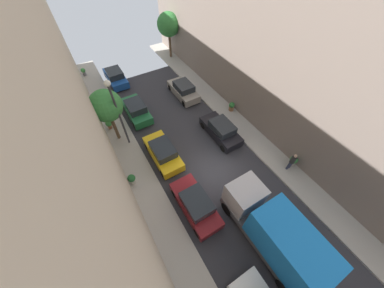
{
  "coord_description": "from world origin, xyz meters",
  "views": [
    {
      "loc": [
        -5.67,
        -6.12,
        13.67
      ],
      "look_at": [
        -0.18,
        3.11,
        0.5
      ],
      "focal_mm": 18.98,
      "sensor_mm": 36.0,
      "label": 1
    }
  ],
  "objects_px": {
    "delivery_truck": "(275,233)",
    "potted_plant_2": "(109,124)",
    "parked_car_left_2": "(196,204)",
    "potted_plant_0": "(232,106)",
    "pedestrian": "(292,161)",
    "street_tree_1": "(168,25)",
    "parked_car_left_4": "(136,110)",
    "parked_car_left_3": "(163,152)",
    "parked_car_left_5": "(116,77)",
    "parked_car_right_1": "(221,130)",
    "potted_plant_4": "(132,179)",
    "potted_plant_1": "(293,161)",
    "lamp_post": "(116,107)",
    "potted_plant_3": "(83,71)",
    "street_tree_0": "(106,106)",
    "parked_car_right_2": "(183,90)"
  },
  "relations": [
    {
      "from": "potted_plant_2",
      "to": "potted_plant_3",
      "type": "height_order",
      "value": "potted_plant_3"
    },
    {
      "from": "potted_plant_4",
      "to": "street_tree_1",
      "type": "bearing_deg",
      "value": 54.4
    },
    {
      "from": "potted_plant_0",
      "to": "potted_plant_1",
      "type": "distance_m",
      "value": 7.61
    },
    {
      "from": "parked_car_left_2",
      "to": "potted_plant_1",
      "type": "relative_size",
      "value": 4.37
    },
    {
      "from": "delivery_truck",
      "to": "potted_plant_0",
      "type": "height_order",
      "value": "delivery_truck"
    },
    {
      "from": "potted_plant_3",
      "to": "potted_plant_4",
      "type": "distance_m",
      "value": 16.51
    },
    {
      "from": "parked_car_right_1",
      "to": "street_tree_1",
      "type": "height_order",
      "value": "street_tree_1"
    },
    {
      "from": "street_tree_1",
      "to": "potted_plant_4",
      "type": "bearing_deg",
      "value": -125.6
    },
    {
      "from": "parked_car_right_1",
      "to": "street_tree_1",
      "type": "relative_size",
      "value": 0.8
    },
    {
      "from": "potted_plant_0",
      "to": "potted_plant_3",
      "type": "height_order",
      "value": "potted_plant_0"
    },
    {
      "from": "parked_car_left_5",
      "to": "lamp_post",
      "type": "bearing_deg",
      "value": -101.36
    },
    {
      "from": "parked_car_left_3",
      "to": "pedestrian",
      "type": "xyz_separation_m",
      "value": [
        7.88,
        -5.96,
        0.35
      ]
    },
    {
      "from": "potted_plant_0",
      "to": "parked_car_left_3",
      "type": "bearing_deg",
      "value": -168.07
    },
    {
      "from": "parked_car_right_2",
      "to": "street_tree_1",
      "type": "height_order",
      "value": "street_tree_1"
    },
    {
      "from": "parked_car_right_1",
      "to": "potted_plant_1",
      "type": "height_order",
      "value": "parked_car_right_1"
    },
    {
      "from": "parked_car_left_3",
      "to": "street_tree_1",
      "type": "relative_size",
      "value": 0.8
    },
    {
      "from": "delivery_truck",
      "to": "street_tree_0",
      "type": "xyz_separation_m",
      "value": [
        -5.19,
        12.94,
        1.94
      ]
    },
    {
      "from": "street_tree_0",
      "to": "street_tree_1",
      "type": "distance_m",
      "value": 14.76
    },
    {
      "from": "delivery_truck",
      "to": "potted_plant_2",
      "type": "bearing_deg",
      "value": 110.78
    },
    {
      "from": "parked_car_left_4",
      "to": "parked_car_left_5",
      "type": "bearing_deg",
      "value": 90.0
    },
    {
      "from": "parked_car_left_5",
      "to": "street_tree_0",
      "type": "xyz_separation_m",
      "value": [
        -2.49,
        -8.5,
        3.01
      ]
    },
    {
      "from": "street_tree_1",
      "to": "potted_plant_4",
      "type": "relative_size",
      "value": 5.88
    },
    {
      "from": "pedestrian",
      "to": "street_tree_1",
      "type": "bearing_deg",
      "value": 89.79
    },
    {
      "from": "potted_plant_2",
      "to": "pedestrian",
      "type": "bearing_deg",
      "value": -46.92
    },
    {
      "from": "pedestrian",
      "to": "potted_plant_0",
      "type": "height_order",
      "value": "pedestrian"
    },
    {
      "from": "parked_car_left_2",
      "to": "potted_plant_4",
      "type": "distance_m",
      "value": 5.03
    },
    {
      "from": "pedestrian",
      "to": "potted_plant_2",
      "type": "height_order",
      "value": "pedestrian"
    },
    {
      "from": "parked_car_left_5",
      "to": "potted_plant_4",
      "type": "relative_size",
      "value": 4.7
    },
    {
      "from": "parked_car_left_2",
      "to": "parked_car_left_4",
      "type": "xyz_separation_m",
      "value": [
        0.0,
        10.93,
        0.0
      ]
    },
    {
      "from": "parked_car_left_2",
      "to": "potted_plant_0",
      "type": "distance_m",
      "value": 10.66
    },
    {
      "from": "parked_car_left_3",
      "to": "potted_plant_3",
      "type": "xyz_separation_m",
      "value": [
        -2.87,
        15.55,
        -0.04
      ]
    },
    {
      "from": "parked_car_left_5",
      "to": "delivery_truck",
      "type": "relative_size",
      "value": 0.64
    },
    {
      "from": "parked_car_left_3",
      "to": "potted_plant_0",
      "type": "height_order",
      "value": "parked_car_left_3"
    },
    {
      "from": "parked_car_right_1",
      "to": "potted_plant_3",
      "type": "xyz_separation_m",
      "value": [
        -8.27,
        15.93,
        -0.04
      ]
    },
    {
      "from": "parked_car_left_4",
      "to": "parked_car_right_1",
      "type": "relative_size",
      "value": 1.0
    },
    {
      "from": "delivery_truck",
      "to": "pedestrian",
      "type": "distance_m",
      "value": 6.07
    },
    {
      "from": "parked_car_left_2",
      "to": "street_tree_0",
      "type": "height_order",
      "value": "street_tree_0"
    },
    {
      "from": "street_tree_0",
      "to": "parked_car_left_3",
      "type": "bearing_deg",
      "value": -57.44
    },
    {
      "from": "street_tree_1",
      "to": "potted_plant_1",
      "type": "height_order",
      "value": "street_tree_1"
    },
    {
      "from": "parked_car_left_4",
      "to": "pedestrian",
      "type": "xyz_separation_m",
      "value": [
        7.88,
        -11.88,
        0.35
      ]
    },
    {
      "from": "parked_car_left_2",
      "to": "potted_plant_4",
      "type": "bearing_deg",
      "value": 126.46
    },
    {
      "from": "parked_car_left_4",
      "to": "parked_car_left_5",
      "type": "height_order",
      "value": "same"
    },
    {
      "from": "parked_car_left_4",
      "to": "potted_plant_0",
      "type": "xyz_separation_m",
      "value": [
        8.24,
        -4.18,
        -0.09
      ]
    },
    {
      "from": "parked_car_left_2",
      "to": "parked_car_right_2",
      "type": "xyz_separation_m",
      "value": [
        5.4,
        11.34,
        0.0
      ]
    },
    {
      "from": "potted_plant_4",
      "to": "parked_car_right_2",
      "type": "bearing_deg",
      "value": 41.01
    },
    {
      "from": "pedestrian",
      "to": "lamp_post",
      "type": "xyz_separation_m",
      "value": [
        -9.78,
        8.9,
        3.05
      ]
    },
    {
      "from": "potted_plant_0",
      "to": "parked_car_right_1",
      "type": "bearing_deg",
      "value": -143.26
    },
    {
      "from": "parked_car_left_3",
      "to": "parked_car_left_5",
      "type": "relative_size",
      "value": 1.0
    },
    {
      "from": "parked_car_left_3",
      "to": "street_tree_1",
      "type": "height_order",
      "value": "street_tree_1"
    },
    {
      "from": "parked_car_left_3",
      "to": "potted_plant_1",
      "type": "relative_size",
      "value": 4.37
    }
  ]
}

